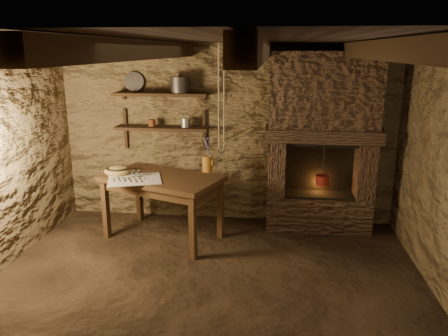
# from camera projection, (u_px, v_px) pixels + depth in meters

# --- Properties ---
(floor) EXTENTS (4.50, 4.50, 0.00)m
(floor) POSITION_uv_depth(u_px,v_px,m) (204.00, 291.00, 4.32)
(floor) COLOR black
(floor) RESTS_ON ground
(back_wall) EXTENTS (4.50, 0.04, 2.40)m
(back_wall) POSITION_uv_depth(u_px,v_px,m) (226.00, 134.00, 5.92)
(back_wall) COLOR brown
(back_wall) RESTS_ON floor
(front_wall) EXTENTS (4.50, 0.04, 2.40)m
(front_wall) POSITION_uv_depth(u_px,v_px,m) (133.00, 290.00, 2.09)
(front_wall) COLOR brown
(front_wall) RESTS_ON floor
(ceiling) EXTENTS (4.50, 4.00, 0.04)m
(ceiling) POSITION_uv_depth(u_px,v_px,m) (200.00, 39.00, 3.69)
(ceiling) COLOR black
(ceiling) RESTS_ON back_wall
(beam_far_left) EXTENTS (0.14, 3.95, 0.16)m
(beam_far_left) POSITION_uv_depth(u_px,v_px,m) (34.00, 50.00, 3.88)
(beam_far_left) COLOR black
(beam_far_left) RESTS_ON ceiling
(beam_mid_left) EXTENTS (0.14, 3.95, 0.16)m
(beam_mid_left) POSITION_uv_depth(u_px,v_px,m) (143.00, 50.00, 3.77)
(beam_mid_left) COLOR black
(beam_mid_left) RESTS_ON ceiling
(beam_mid_right) EXTENTS (0.14, 3.95, 0.16)m
(beam_mid_right) POSITION_uv_depth(u_px,v_px,m) (259.00, 50.00, 3.66)
(beam_mid_right) COLOR black
(beam_mid_right) RESTS_ON ceiling
(beam_far_right) EXTENTS (0.14, 3.95, 0.16)m
(beam_far_right) POSITION_uv_depth(u_px,v_px,m) (382.00, 50.00, 3.55)
(beam_far_right) COLOR black
(beam_far_right) RESTS_ON ceiling
(shelf_lower) EXTENTS (1.25, 0.30, 0.04)m
(shelf_lower) POSITION_uv_depth(u_px,v_px,m) (162.00, 128.00, 5.84)
(shelf_lower) COLOR black
(shelf_lower) RESTS_ON back_wall
(shelf_upper) EXTENTS (1.25, 0.30, 0.04)m
(shelf_upper) POSITION_uv_depth(u_px,v_px,m) (161.00, 94.00, 5.72)
(shelf_upper) COLOR black
(shelf_upper) RESTS_ON back_wall
(hearth) EXTENTS (1.43, 0.51, 2.30)m
(hearth) POSITION_uv_depth(u_px,v_px,m) (322.00, 138.00, 5.55)
(hearth) COLOR #3B281D
(hearth) RESTS_ON floor
(work_table) EXTENTS (1.61, 1.26, 0.81)m
(work_table) POSITION_uv_depth(u_px,v_px,m) (163.00, 205.00, 5.46)
(work_table) COLOR #322011
(work_table) RESTS_ON floor
(linen_cloth) EXTENTS (0.74, 0.67, 0.01)m
(linen_cloth) POSITION_uv_depth(u_px,v_px,m) (135.00, 180.00, 5.21)
(linen_cloth) COLOR beige
(linen_cloth) RESTS_ON work_table
(pewter_cutlery_row) EXTENTS (0.55, 0.35, 0.01)m
(pewter_cutlery_row) POSITION_uv_depth(u_px,v_px,m) (134.00, 179.00, 5.18)
(pewter_cutlery_row) COLOR #9A998C
(pewter_cutlery_row) RESTS_ON linen_cloth
(drinking_glasses) EXTENTS (0.20, 0.06, 0.08)m
(drinking_glasses) POSITION_uv_depth(u_px,v_px,m) (139.00, 173.00, 5.31)
(drinking_glasses) COLOR silver
(drinking_glasses) RESTS_ON linen_cloth
(stoneware_jug) EXTENTS (0.16, 0.16, 0.46)m
(stoneware_jug) POSITION_uv_depth(u_px,v_px,m) (208.00, 156.00, 5.52)
(stoneware_jug) COLOR #B06C22
(stoneware_jug) RESTS_ON work_table
(wooden_bowl) EXTENTS (0.35, 0.35, 0.12)m
(wooden_bowl) POSITION_uv_depth(u_px,v_px,m) (118.00, 171.00, 5.45)
(wooden_bowl) COLOR olive
(wooden_bowl) RESTS_ON work_table
(iron_stockpot) EXTENTS (0.31, 0.31, 0.19)m
(iron_stockpot) POSITION_uv_depth(u_px,v_px,m) (180.00, 86.00, 5.66)
(iron_stockpot) COLOR #312D2B
(iron_stockpot) RESTS_ON shelf_upper
(tin_pan) EXTENTS (0.28, 0.16, 0.26)m
(tin_pan) POSITION_uv_depth(u_px,v_px,m) (134.00, 82.00, 5.82)
(tin_pan) COLOR #ABABA5
(tin_pan) RESTS_ON shelf_upper
(small_kettle) EXTENTS (0.20, 0.17, 0.18)m
(small_kettle) POSITION_uv_depth(u_px,v_px,m) (186.00, 123.00, 5.78)
(small_kettle) COLOR #ABABA5
(small_kettle) RESTS_ON shelf_lower
(rusty_tin) EXTENTS (0.12, 0.12, 0.09)m
(rusty_tin) POSITION_uv_depth(u_px,v_px,m) (152.00, 123.00, 5.84)
(rusty_tin) COLOR #522310
(rusty_tin) RESTS_ON shelf_lower
(red_pot) EXTENTS (0.20, 0.19, 0.54)m
(red_pot) POSITION_uv_depth(u_px,v_px,m) (323.00, 179.00, 5.64)
(red_pot) COLOR maroon
(red_pot) RESTS_ON hearth
(hanging_ropes) EXTENTS (0.08, 0.08, 1.20)m
(hanging_ropes) POSITION_uv_depth(u_px,v_px,m) (221.00, 97.00, 4.85)
(hanging_ropes) COLOR tan
(hanging_ropes) RESTS_ON ceiling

